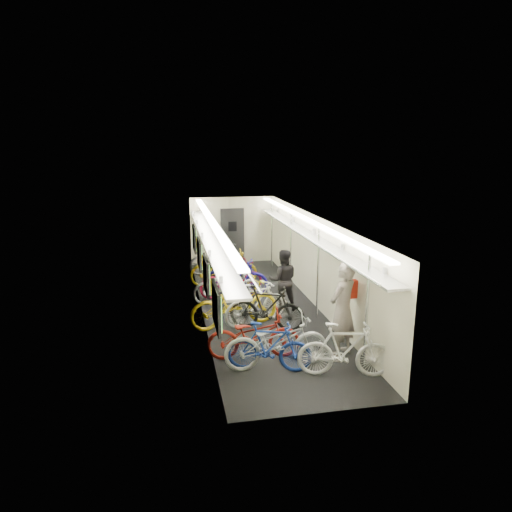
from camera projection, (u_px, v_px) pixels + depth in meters
name	position (u px, v px, depth m)	size (l,w,h in m)	color
train_car_shell	(241.00, 241.00, 12.27)	(10.00, 10.00, 10.00)	black
bicycle_0	(276.00, 342.00, 8.65)	(0.70, 2.02, 1.06)	#B3B4B8
bicycle_1	(269.00, 347.00, 8.53)	(0.46, 1.62, 0.97)	navy
bicycle_2	(254.00, 335.00, 9.05)	(0.65, 1.86, 0.98)	maroon
bicycle_3	(267.00, 308.00, 10.46)	(0.50, 1.76, 1.06)	black
bicycle_4	(234.00, 303.00, 10.66)	(0.75, 2.15, 1.13)	yellow
bicycle_5	(256.00, 303.00, 10.84)	(0.48, 1.70, 1.02)	silver
bicycle_6	(228.00, 285.00, 12.29)	(0.65, 1.88, 0.99)	#9E9FA3
bicycle_7	(237.00, 277.00, 12.92)	(0.52, 1.85, 1.11)	navy
bicycle_8	(232.00, 279.00, 12.91)	(0.67, 1.91, 1.00)	maroon
bicycle_9	(231.00, 269.00, 13.92)	(0.47, 1.65, 0.99)	black
bicycle_10	(224.00, 268.00, 13.85)	(0.71, 2.05, 1.08)	gold
bicycle_11	(345.00, 350.00, 8.31)	(0.49, 1.74, 1.04)	silver
bicycle_12	(218.00, 258.00, 15.22)	(0.68, 1.95, 1.02)	#57575B
passenger_near	(342.00, 309.00, 9.11)	(0.71, 0.47, 1.94)	gray
passenger_mid	(283.00, 280.00, 11.75)	(0.77, 0.60, 1.59)	black
backpack	(351.00, 289.00, 9.39)	(0.26, 0.14, 0.38)	red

